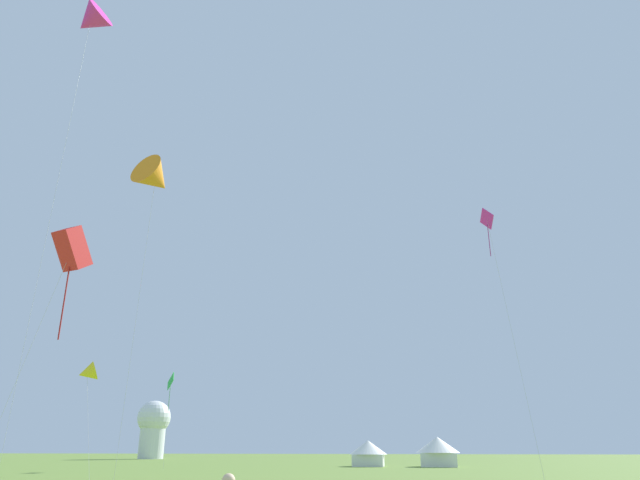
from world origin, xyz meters
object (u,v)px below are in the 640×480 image
(kite_yellow_delta, at_px, (87,373))
(observatory_dome, at_px, (153,426))
(kite_magenta_diamond, at_px, (488,225))
(festival_tent_left, at_px, (368,452))
(kite_green_diamond, at_px, (171,383))
(festival_tent_right, at_px, (438,450))
(kite_magenta_delta, at_px, (91,20))
(kite_orange_delta, at_px, (155,179))
(kite_red_box, at_px, (72,249))

(kite_yellow_delta, xyz_separation_m, observatory_dome, (-27.46, 71.21, -1.23))
(kite_magenta_diamond, xyz_separation_m, festival_tent_left, (-12.50, 27.25, -17.46))
(kite_green_diamond, height_order, festival_tent_right, kite_green_diamond)
(kite_magenta_delta, distance_m, festival_tent_left, 53.48)
(kite_magenta_diamond, height_order, kite_orange_delta, kite_orange_delta)
(kite_magenta_diamond, bearing_deg, kite_green_diamond, 156.45)
(kite_orange_delta, xyz_separation_m, festival_tent_right, (19.70, 37.34, -18.44))
(kite_red_box, xyz_separation_m, festival_tent_left, (12.91, 43.83, -11.16))
(kite_yellow_delta, height_order, kite_green_diamond, kite_green_diamond)
(kite_red_box, height_order, observatory_dome, kite_red_box)
(kite_green_diamond, distance_m, kite_magenta_delta, 36.17)
(kite_green_diamond, bearing_deg, kite_yellow_delta, -84.11)
(festival_tent_right, bearing_deg, kite_red_box, -115.60)
(kite_magenta_delta, bearing_deg, kite_red_box, -44.24)
(observatory_dome, bearing_deg, kite_yellow_delta, -68.91)
(kite_magenta_diamond, bearing_deg, kite_yellow_delta, -169.71)
(festival_tent_left, height_order, observatory_dome, observatory_dome)
(festival_tent_left, distance_m, observatory_dome, 59.46)
(kite_orange_delta, bearing_deg, kite_yellow_delta, 142.69)
(kite_green_diamond, xyz_separation_m, kite_orange_delta, (8.06, -24.11, 11.72))
(kite_red_box, relative_size, festival_tent_left, 3.16)
(kite_yellow_delta, relative_size, kite_orange_delta, 0.37)
(festival_tent_left, relative_size, festival_tent_right, 0.88)
(kite_green_diamond, xyz_separation_m, kite_magenta_diamond, (32.17, -14.02, 10.52))
(kite_green_diamond, xyz_separation_m, festival_tent_left, (19.67, 13.23, -6.94))
(kite_orange_delta, bearing_deg, kite_green_diamond, 108.49)
(kite_yellow_delta, height_order, kite_magenta_diamond, kite_magenta_diamond)
(kite_green_diamond, height_order, observatory_dome, observatory_dome)
(kite_yellow_delta, bearing_deg, festival_tent_right, 51.81)
(kite_yellow_delta, height_order, kite_red_box, kite_red_box)
(kite_red_box, relative_size, festival_tent_right, 2.79)
(kite_green_diamond, relative_size, kite_orange_delta, 0.44)
(kite_orange_delta, bearing_deg, kite_red_box, -101.31)
(kite_magenta_diamond, height_order, observatory_dome, kite_magenta_diamond)
(festival_tent_left, xyz_separation_m, observatory_dome, (-45.12, 38.48, 4.41))
(kite_red_box, distance_m, kite_orange_delta, 10.00)
(kite_yellow_delta, distance_m, observatory_dome, 76.33)
(kite_orange_delta, distance_m, festival_tent_right, 46.07)
(kite_yellow_delta, height_order, kite_orange_delta, kite_orange_delta)
(kite_green_diamond, distance_m, festival_tent_right, 31.48)
(observatory_dome, bearing_deg, kite_magenta_delta, -70.33)
(kite_yellow_delta, xyz_separation_m, kite_magenta_diamond, (30.16, 5.48, 11.82))
(kite_magenta_diamond, relative_size, kite_red_box, 1.45)
(festival_tent_left, bearing_deg, kite_green_diamond, -146.08)
(kite_yellow_delta, distance_m, kite_orange_delta, 15.08)
(festival_tent_left, bearing_deg, kite_magenta_delta, -113.42)
(kite_magenta_delta, relative_size, observatory_dome, 3.21)
(kite_yellow_delta, xyz_separation_m, kite_red_box, (4.75, -11.10, 5.52))
(kite_green_diamond, relative_size, festival_tent_left, 2.18)
(kite_yellow_delta, bearing_deg, kite_red_box, -66.84)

